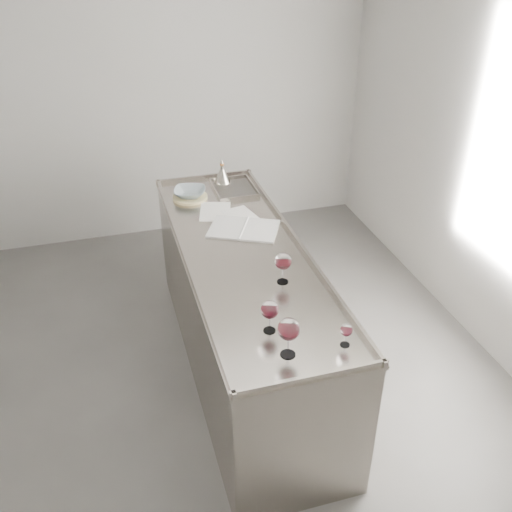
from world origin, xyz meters
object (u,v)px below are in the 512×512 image
object	(u,v)px
wine_glass_middle	(289,330)
counter	(244,312)
notebook	(244,229)
ceramic_bowl	(190,192)
wine_funnel	(222,175)
wine_glass_left	(270,310)
wine_glass_right	(283,262)
wine_glass_small	(346,331)

from	to	relation	value
wine_glass_middle	counter	bearing A→B (deg)	87.33
wine_glass_middle	notebook	distance (m)	1.29
counter	wine_glass_middle	world-z (taller)	wine_glass_middle
counter	wine_glass_middle	size ratio (longest dim) A/B	11.42
counter	ceramic_bowl	xyz separation A→B (m)	(-0.18, 0.86, 0.52)
ceramic_bowl	wine_funnel	xyz separation A→B (m)	(0.30, 0.22, 0.01)
wine_glass_left	notebook	size ratio (longest dim) A/B	0.33
notebook	counter	bearing A→B (deg)	-79.45
wine_glass_middle	notebook	world-z (taller)	wine_glass_middle
wine_glass_right	notebook	size ratio (longest dim) A/B	0.35
wine_glass_right	wine_glass_small	bearing A→B (deg)	-79.18
notebook	ceramic_bowl	bearing A→B (deg)	140.26
wine_funnel	counter	bearing A→B (deg)	-96.52
wine_glass_left	notebook	distance (m)	1.09
wine_glass_left	wine_glass_small	distance (m)	0.39
wine_glass_small	ceramic_bowl	world-z (taller)	wine_glass_small
wine_glass_right	wine_funnel	xyz separation A→B (m)	(-0.01, 1.47, -0.07)
wine_glass_small	notebook	world-z (taller)	wine_glass_small
wine_funnel	wine_glass_small	bearing A→B (deg)	-86.59
counter	wine_glass_small	world-z (taller)	wine_glass_small
counter	wine_glass_right	size ratio (longest dim) A/B	12.85
ceramic_bowl	wine_glass_small	bearing A→B (deg)	-77.17
counter	wine_glass_left	xyz separation A→B (m)	(-0.08, -0.80, 0.60)
wine_glass_middle	wine_funnel	size ratio (longest dim) A/B	1.09
wine_glass_small	ceramic_bowl	bearing A→B (deg)	102.83
ceramic_bowl	wine_funnel	world-z (taller)	wine_funnel
wine_glass_middle	wine_glass_right	xyz separation A→B (m)	(0.18, 0.60, -0.02)
counter	ceramic_bowl	bearing A→B (deg)	101.65
counter	ceramic_bowl	size ratio (longest dim) A/B	10.40
wine_glass_small	notebook	xyz separation A→B (m)	(-0.17, 1.29, -0.08)
notebook	wine_glass_right	bearing A→B (deg)	-59.31
wine_glass_left	notebook	xyz separation A→B (m)	(0.16, 1.07, -0.12)
notebook	wine_funnel	xyz separation A→B (m)	(0.04, 0.80, 0.05)
wine_glass_left	wine_glass_middle	size ratio (longest dim) A/B	0.85
wine_funnel	notebook	bearing A→B (deg)	-93.16
wine_glass_left	wine_glass_right	xyz separation A→B (m)	(0.21, 0.41, 0.01)
counter	wine_funnel	bearing A→B (deg)	83.48
ceramic_bowl	wine_glass_left	bearing A→B (deg)	-86.52
notebook	wine_funnel	size ratio (longest dim) A/B	2.79
wine_glass_left	wine_glass_right	size ratio (longest dim) A/B	0.96
counter	wine_glass_right	xyz separation A→B (m)	(0.13, -0.39, 0.60)
wine_glass_left	wine_glass_small	world-z (taller)	wine_glass_left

